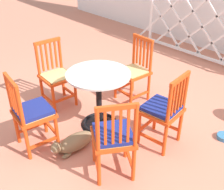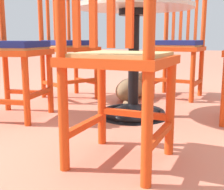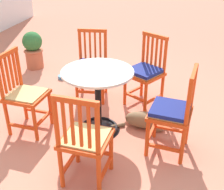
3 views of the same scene
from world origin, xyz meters
TOP-DOWN VIEW (x-y plane):
  - ground_plane at (0.00, 0.00)m, footprint 24.00×24.00m
  - cafe_table at (-0.04, -0.02)m, footprint 0.76×0.76m
  - orange_chair_at_corner at (-0.83, -0.13)m, footprint 0.43×0.43m
  - orange_chair_near_fence at (-0.23, -0.82)m, footprint 0.45×0.45m
  - orange_chair_facing_out at (0.67, -0.44)m, footprint 0.55×0.55m
  - orange_chair_by_planter at (0.70, 0.27)m, footprint 0.45×0.45m
  - orange_chair_tucked_in at (-0.20, 0.76)m, footprint 0.43×0.43m
  - tabby_cat at (0.13, -0.55)m, footprint 0.27×0.73m
  - terracotta_planter at (1.49, 1.52)m, footprint 0.32×0.32m
  - pet_water_bowl at (1.19, 0.89)m, footprint 0.17×0.17m

SIDE VIEW (x-z plane):
  - ground_plane at x=0.00m, z-range 0.00..0.00m
  - pet_water_bowl at x=1.19m, z-range 0.00..0.05m
  - tabby_cat at x=0.13m, z-range -0.02..0.21m
  - cafe_table at x=-0.04m, z-range -0.08..0.65m
  - terracotta_planter at x=1.49m, z-range 0.02..0.64m
  - orange_chair_at_corner at x=-0.83m, z-range -0.02..0.89m
  - orange_chair_tucked_in at x=-0.20m, z-range -0.02..0.89m
  - orange_chair_near_fence at x=-0.23m, z-range -0.01..0.90m
  - orange_chair_facing_out at x=0.67m, z-range -0.01..0.90m
  - orange_chair_by_planter at x=0.70m, z-range -0.01..0.90m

